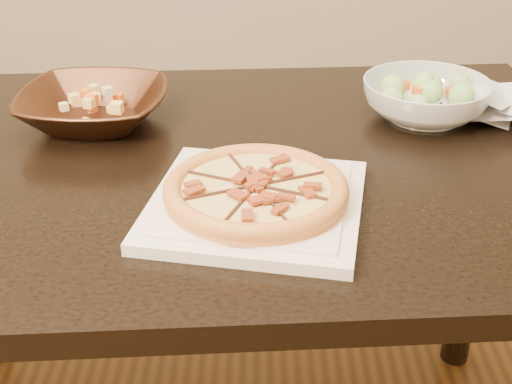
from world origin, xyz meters
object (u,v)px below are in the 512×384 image
plate (256,204)px  pizza (256,190)px  dining_table (208,212)px  bronze_bowl (94,107)px  salad_bowl (425,100)px

plate → pizza: (-0.00, 0.00, 0.02)m
dining_table → plate: size_ratio=4.05×
dining_table → bronze_bowl: size_ratio=5.32×
dining_table → salad_bowl: size_ratio=6.06×
plate → salad_bowl: 0.46m
bronze_bowl → plate: bearing=-46.5°
bronze_bowl → salad_bowl: 0.60m
bronze_bowl → salad_bowl: bearing=2.9°
plate → salad_bowl: salad_bowl is taller
dining_table → salad_bowl: (0.39, 0.17, 0.14)m
pizza → bronze_bowl: bearing=133.5°
pizza → salad_bowl: size_ratio=1.14×
dining_table → salad_bowl: 0.45m
bronze_bowl → salad_bowl: (0.60, 0.03, 0.00)m
pizza → salad_bowl: salad_bowl is taller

